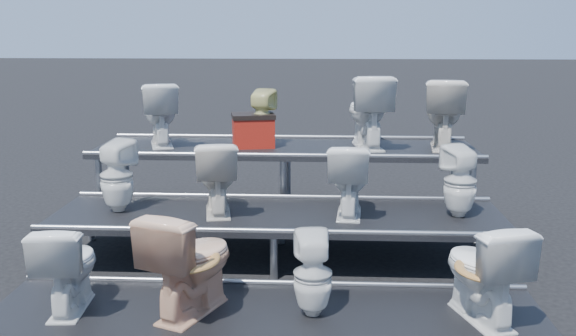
{
  "coord_description": "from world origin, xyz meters",
  "views": [
    {
      "loc": [
        0.41,
        -5.76,
        2.17
      ],
      "look_at": [
        0.09,
        0.1,
        0.88
      ],
      "focal_mm": 40.0,
      "sensor_mm": 36.0,
      "label": 1
    }
  ],
  "objects_px": {
    "toilet_4": "(117,176)",
    "toilet_6": "(349,179)",
    "toilet_11": "(444,113)",
    "toilet_8": "(160,114)",
    "toilet_10": "(368,111)",
    "toilet_1": "(190,261)",
    "toilet_3": "(483,270)",
    "toilet_5": "(216,177)",
    "toilet_7": "(460,181)",
    "toilet_2": "(313,274)",
    "toilet_9": "(262,118)",
    "toilet_0": "(68,266)",
    "red_crate": "(253,132)"
  },
  "relations": [
    {
      "from": "toilet_4",
      "to": "toilet_6",
      "type": "height_order",
      "value": "toilet_4"
    },
    {
      "from": "toilet_6",
      "to": "toilet_11",
      "type": "distance_m",
      "value": 1.74
    },
    {
      "from": "toilet_8",
      "to": "toilet_10",
      "type": "xyz_separation_m",
      "value": [
        2.32,
        0.0,
        0.05
      ]
    },
    {
      "from": "toilet_10",
      "to": "toilet_11",
      "type": "bearing_deg",
      "value": 172.06
    },
    {
      "from": "toilet_1",
      "to": "toilet_6",
      "type": "relative_size",
      "value": 1.2
    },
    {
      "from": "toilet_10",
      "to": "toilet_3",
      "type": "bearing_deg",
      "value": 96.64
    },
    {
      "from": "toilet_1",
      "to": "toilet_11",
      "type": "height_order",
      "value": "toilet_11"
    },
    {
      "from": "toilet_4",
      "to": "toilet_5",
      "type": "distance_m",
      "value": 0.94
    },
    {
      "from": "toilet_4",
      "to": "toilet_7",
      "type": "bearing_deg",
      "value": -157.39
    },
    {
      "from": "toilet_2",
      "to": "toilet_9",
      "type": "bearing_deg",
      "value": -83.5
    },
    {
      "from": "toilet_7",
      "to": "toilet_5",
      "type": "bearing_deg",
      "value": -23.58
    },
    {
      "from": "toilet_6",
      "to": "toilet_11",
      "type": "bearing_deg",
      "value": -125.41
    },
    {
      "from": "toilet_0",
      "to": "red_crate",
      "type": "height_order",
      "value": "red_crate"
    },
    {
      "from": "toilet_4",
      "to": "toilet_11",
      "type": "bearing_deg",
      "value": -135.59
    },
    {
      "from": "toilet_8",
      "to": "toilet_9",
      "type": "height_order",
      "value": "toilet_8"
    },
    {
      "from": "toilet_3",
      "to": "toilet_6",
      "type": "bearing_deg",
      "value": -71.96
    },
    {
      "from": "toilet_8",
      "to": "toilet_4",
      "type": "bearing_deg",
      "value": 68.45
    },
    {
      "from": "toilet_6",
      "to": "toilet_7",
      "type": "bearing_deg",
      "value": -175.8
    },
    {
      "from": "toilet_9",
      "to": "red_crate",
      "type": "height_order",
      "value": "toilet_9"
    },
    {
      "from": "toilet_4",
      "to": "toilet_8",
      "type": "relative_size",
      "value": 0.96
    },
    {
      "from": "toilet_7",
      "to": "toilet_8",
      "type": "height_order",
      "value": "toilet_8"
    },
    {
      "from": "toilet_1",
      "to": "toilet_5",
      "type": "bearing_deg",
      "value": -66.54
    },
    {
      "from": "toilet_10",
      "to": "toilet_11",
      "type": "relative_size",
      "value": 1.05
    },
    {
      "from": "toilet_1",
      "to": "toilet_6",
      "type": "height_order",
      "value": "toilet_6"
    },
    {
      "from": "toilet_4",
      "to": "toilet_5",
      "type": "height_order",
      "value": "toilet_5"
    },
    {
      "from": "toilet_11",
      "to": "toilet_9",
      "type": "bearing_deg",
      "value": 7.0
    },
    {
      "from": "toilet_4",
      "to": "toilet_11",
      "type": "height_order",
      "value": "toilet_11"
    },
    {
      "from": "toilet_7",
      "to": "toilet_10",
      "type": "xyz_separation_m",
      "value": [
        -0.76,
        1.3,
        0.47
      ]
    },
    {
      "from": "toilet_0",
      "to": "toilet_3",
      "type": "height_order",
      "value": "toilet_3"
    },
    {
      "from": "toilet_6",
      "to": "toilet_11",
      "type": "height_order",
      "value": "toilet_11"
    },
    {
      "from": "toilet_5",
      "to": "red_crate",
      "type": "relative_size",
      "value": 1.55
    },
    {
      "from": "toilet_3",
      "to": "toilet_8",
      "type": "relative_size",
      "value": 1.07
    },
    {
      "from": "toilet_1",
      "to": "toilet_4",
      "type": "bearing_deg",
      "value": -30.68
    },
    {
      "from": "toilet_9",
      "to": "toilet_11",
      "type": "bearing_deg",
      "value": -166.61
    },
    {
      "from": "toilet_1",
      "to": "toilet_10",
      "type": "relative_size",
      "value": 1.01
    },
    {
      "from": "toilet_2",
      "to": "toilet_11",
      "type": "distance_m",
      "value": 3.07
    },
    {
      "from": "toilet_6",
      "to": "toilet_8",
      "type": "relative_size",
      "value": 0.95
    },
    {
      "from": "toilet_2",
      "to": "toilet_7",
      "type": "xyz_separation_m",
      "value": [
        1.32,
        1.3,
        0.41
      ]
    },
    {
      "from": "toilet_0",
      "to": "toilet_1",
      "type": "height_order",
      "value": "toilet_1"
    },
    {
      "from": "toilet_5",
      "to": "toilet_8",
      "type": "bearing_deg",
      "value": -67.4
    },
    {
      "from": "toilet_1",
      "to": "toilet_4",
      "type": "xyz_separation_m",
      "value": [
        -0.95,
        1.3,
        0.34
      ]
    },
    {
      "from": "toilet_2",
      "to": "toilet_3",
      "type": "xyz_separation_m",
      "value": [
        1.24,
        0.0,
        0.06
      ]
    },
    {
      "from": "toilet_8",
      "to": "toilet_7",
      "type": "bearing_deg",
      "value": 140.08
    },
    {
      "from": "toilet_10",
      "to": "toilet_11",
      "type": "height_order",
      "value": "toilet_10"
    },
    {
      "from": "toilet_1",
      "to": "toilet_6",
      "type": "distance_m",
      "value": 1.81
    },
    {
      "from": "toilet_3",
      "to": "toilet_7",
      "type": "distance_m",
      "value": 1.35
    },
    {
      "from": "toilet_9",
      "to": "toilet_11",
      "type": "relative_size",
      "value": 0.83
    },
    {
      "from": "toilet_7",
      "to": "toilet_10",
      "type": "relative_size",
      "value": 0.82
    },
    {
      "from": "toilet_3",
      "to": "toilet_9",
      "type": "bearing_deg",
      "value": -72.04
    },
    {
      "from": "toilet_5",
      "to": "red_crate",
      "type": "height_order",
      "value": "red_crate"
    }
  ]
}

